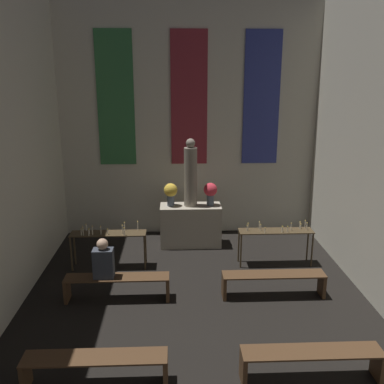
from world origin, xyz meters
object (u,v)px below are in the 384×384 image
pew_back_right (273,280)px  person_seated (103,260)px  altar (191,225)px  flower_vase_right (210,192)px  statue (191,175)px  pew_back_left (117,283)px  candle_rack_left (108,237)px  pew_third_left (95,365)px  flower_vase_left (171,192)px  pew_third_right (312,359)px  candle_rack_right (276,235)px

pew_back_right → person_seated: person_seated is taller
altar → flower_vase_right: (0.46, -0.00, 0.83)m
statue → pew_back_left: statue is taller
candle_rack_left → pew_third_left: candle_rack_left is taller
flower_vase_right → pew_back_right: 2.88m
flower_vase_left → flower_vase_right: (0.93, 0.00, 0.00)m
statue → pew_third_left: 5.18m
candle_rack_left → altar: bearing=33.0°
flower_vase_right → pew_back_right: (0.96, -2.53, -0.99)m
altar → pew_third_right: bearing=-73.4°
candle_rack_left → candle_rack_right: bearing=0.0°
flower_vase_left → pew_back_left: (-0.96, -2.53, -0.99)m
pew_back_left → altar: bearing=60.6°
statue → pew_back_left: 3.22m
candle_rack_right → pew_back_right: 1.46m
pew_back_left → person_seated: (-0.23, 0.00, 0.45)m
candle_rack_right → flower_vase_left: bearing=152.8°
pew_third_right → candle_rack_right: bearing=84.5°
candle_rack_left → pew_back_right: candle_rack_left is taller
candle_rack_left → candle_rack_right: size_ratio=1.00×
statue → person_seated: 3.17m
pew_third_left → person_seated: person_seated is taller
pew_third_left → person_seated: 2.30m
altar → flower_vase_right: flower_vase_right is taller
pew_third_left → pew_back_left: 2.25m
candle_rack_right → pew_third_left: bearing=-131.4°
pew_third_right → pew_back_left: (-2.85, 2.25, 0.00)m
pew_back_left → candle_rack_left: bearing=104.1°
statue → person_seated: (-1.65, -2.53, -0.95)m
statue → candle_rack_left: statue is taller
candle_rack_left → pew_third_right: 4.85m
flower_vase_left → pew_third_right: bearing=-68.4°
candle_rack_left → person_seated: bearing=-85.0°
statue → pew_back_right: (1.43, -2.53, -1.40)m
candle_rack_left → pew_third_left: bearing=-84.5°
flower_vase_left → candle_rack_right: (2.24, -1.15, -0.65)m
pew_back_right → pew_back_left: bearing=180.0°
altar → pew_third_left: 4.99m
flower_vase_right → candle_rack_right: (1.31, -1.15, -0.65)m
pew_back_left → pew_back_right: same height
flower_vase_right → pew_third_left: flower_vase_right is taller
pew_third_left → pew_back_right: bearing=38.2°
statue → pew_third_right: size_ratio=0.84×
altar → flower_vase_left: (-0.46, -0.00, 0.83)m
flower_vase_right → candle_rack_left: 2.60m
flower_vase_right → pew_back_right: flower_vase_right is taller
candle_rack_right → pew_third_right: bearing=-95.5°
statue → candle_rack_left: bearing=-147.0°
flower_vase_right → candle_rack_left: bearing=-152.8°
pew_back_left → candle_rack_right: bearing=23.3°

